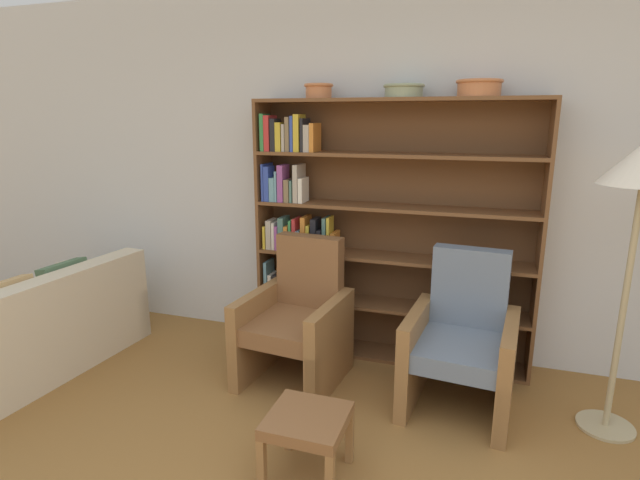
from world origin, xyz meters
TOP-DOWN VIEW (x-y plane):
  - wall_back at (0.00, 2.77)m, footprint 12.00×0.06m
  - bookshelf at (-0.36, 2.59)m, footprint 2.04×0.30m
  - bowl_sage at (-0.70, 2.58)m, footprint 0.21×0.21m
  - bowl_slate at (-0.09, 2.58)m, footprint 0.28×0.28m
  - bowl_stoneware at (0.40, 2.58)m, footprint 0.30×0.30m
  - couch at (-2.56, 1.55)m, footprint 0.99×1.66m
  - armchair_leather at (-0.68, 2.06)m, footprint 0.70×0.74m
  - armchair_cushioned at (0.42, 2.06)m, footprint 0.70×0.74m
  - footstool at (-0.27, 1.12)m, footprint 0.39×0.39m

SIDE VIEW (x-z plane):
  - couch at x=-2.56m, z-range -0.11..0.65m
  - footstool at x=-0.27m, z-range 0.12..0.47m
  - armchair_leather at x=-0.68m, z-range -0.08..0.90m
  - armchair_cushioned at x=0.42m, z-range -0.08..0.90m
  - bookshelf at x=-0.36m, z-range -0.03..1.89m
  - wall_back at x=0.00m, z-range 0.00..2.75m
  - bowl_slate at x=-0.09m, z-range 1.93..2.02m
  - bowl_sage at x=-0.70m, z-range 1.93..2.03m
  - bowl_stoneware at x=0.40m, z-range 1.93..2.04m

